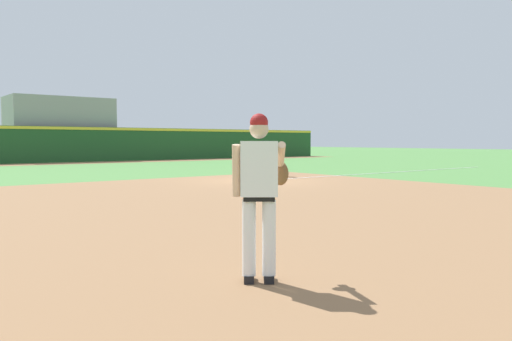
{
  "coord_description": "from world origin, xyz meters",
  "views": [
    {
      "loc": [
        -11.77,
        -15.36,
        1.56
      ],
      "look_at": [
        -5.91,
        -7.77,
        0.99
      ],
      "focal_mm": 35.0,
      "sensor_mm": 36.0,
      "label": 1
    }
  ],
  "objects_px": {
    "baseball": "(251,209)",
    "pitcher": "(260,187)",
    "baserunner": "(246,162)",
    "umpire": "(277,158)",
    "first_baseman": "(257,162)",
    "first_base_bag": "(254,180)"
  },
  "relations": [
    {
      "from": "baseball",
      "to": "pitcher",
      "type": "distance_m",
      "value": 5.69
    },
    {
      "from": "baserunner",
      "to": "umpire",
      "type": "height_order",
      "value": "same"
    },
    {
      "from": "first_baseman",
      "to": "baseball",
      "type": "bearing_deg",
      "value": -128.69
    },
    {
      "from": "baseball",
      "to": "umpire",
      "type": "distance_m",
      "value": 10.93
    },
    {
      "from": "first_base_bag",
      "to": "baserunner",
      "type": "height_order",
      "value": "baserunner"
    },
    {
      "from": "first_baseman",
      "to": "umpire",
      "type": "height_order",
      "value": "umpire"
    },
    {
      "from": "first_base_bag",
      "to": "pitcher",
      "type": "xyz_separation_m",
      "value": [
        -8.4,
        -11.08,
        1.01
      ]
    },
    {
      "from": "baseball",
      "to": "pitcher",
      "type": "xyz_separation_m",
      "value": [
        -3.3,
        -4.52,
        1.02
      ]
    },
    {
      "from": "baserunner",
      "to": "umpire",
      "type": "xyz_separation_m",
      "value": [
        3.12,
        1.98,
        0.0
      ]
    },
    {
      "from": "umpire",
      "to": "pitcher",
      "type": "bearing_deg",
      "value": -130.67
    },
    {
      "from": "baseball",
      "to": "baserunner",
      "type": "bearing_deg",
      "value": 54.24
    },
    {
      "from": "first_base_bag",
      "to": "baseball",
      "type": "distance_m",
      "value": 8.31
    },
    {
      "from": "pitcher",
      "to": "umpire",
      "type": "bearing_deg",
      "value": 49.33
    },
    {
      "from": "first_baseman",
      "to": "umpire",
      "type": "xyz_separation_m",
      "value": [
        1.95,
        1.11,
        0.06
      ]
    },
    {
      "from": "baserunner",
      "to": "pitcher",
      "type": "bearing_deg",
      "value": -125.9
    },
    {
      "from": "baseball",
      "to": "pitcher",
      "type": "relative_size",
      "value": 0.04
    },
    {
      "from": "baseball",
      "to": "baserunner",
      "type": "height_order",
      "value": "baserunner"
    },
    {
      "from": "pitcher",
      "to": "first_baseman",
      "type": "xyz_separation_m",
      "value": [
        8.79,
        11.38,
        -0.33
      ]
    },
    {
      "from": "first_baseman",
      "to": "baserunner",
      "type": "relative_size",
      "value": 0.92
    },
    {
      "from": "first_baseman",
      "to": "baserunner",
      "type": "distance_m",
      "value": 1.46
    },
    {
      "from": "pitcher",
      "to": "baserunner",
      "type": "height_order",
      "value": "pitcher"
    },
    {
      "from": "baserunner",
      "to": "umpire",
      "type": "distance_m",
      "value": 3.7
    }
  ]
}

